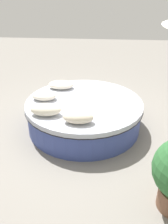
{
  "coord_description": "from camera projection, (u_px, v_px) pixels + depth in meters",
  "views": [
    {
      "loc": [
        0.35,
        -4.43,
        2.8
      ],
      "look_at": [
        0.0,
        0.0,
        0.35
      ],
      "focal_mm": 40.41,
      "sensor_mm": 36.0,
      "label": 1
    }
  ],
  "objects": [
    {
      "name": "throw_pillow_3",
      "position": [
        78.0,
        117.0,
        4.22
      ],
      "size": [
        0.52,
        0.29,
        0.21
      ],
      "primitive_type": "ellipsoid",
      "color": "beige",
      "rests_on": "round_bed"
    },
    {
      "name": "throw_pillow_1",
      "position": [
        44.0,
        95.0,
        5.01
      ],
      "size": [
        0.49,
        0.34,
        0.17
      ],
      "primitive_type": "ellipsoid",
      "color": "silver",
      "rests_on": "round_bed"
    },
    {
      "name": "ground_plane",
      "position": [
        84.0,
        127.0,
        5.24
      ],
      "size": [
        16.0,
        16.0,
        0.0
      ],
      "primitive_type": "plane",
      "color": "gray"
    },
    {
      "name": "throw_pillow_0",
      "position": [
        61.0,
        85.0,
        5.5
      ],
      "size": [
        0.55,
        0.35,
        0.17
      ],
      "primitive_type": "ellipsoid",
      "color": "silver",
      "rests_on": "round_bed"
    },
    {
      "name": "throw_pillow_2",
      "position": [
        46.0,
        110.0,
        4.45
      ],
      "size": [
        0.55,
        0.31,
        0.21
      ],
      "primitive_type": "ellipsoid",
      "color": "beige",
      "rests_on": "round_bed"
    },
    {
      "name": "round_bed",
      "position": [
        84.0,
        114.0,
        5.1
      ],
      "size": [
        2.33,
        2.33,
        0.58
      ],
      "color": "#38478C",
      "rests_on": "ground_plane"
    }
  ]
}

